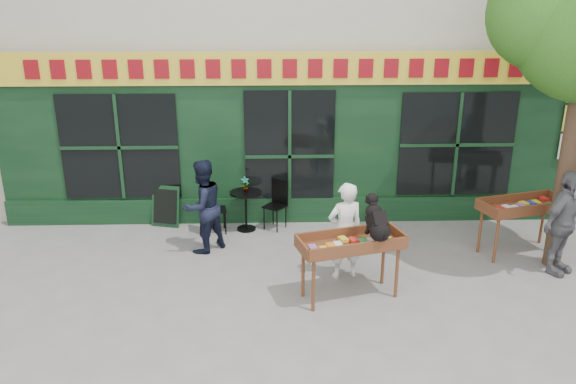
% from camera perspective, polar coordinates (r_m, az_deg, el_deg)
% --- Properties ---
extents(ground, '(80.00, 80.00, 0.00)m').
position_cam_1_polar(ground, '(9.05, 0.67, -8.55)').
color(ground, slate).
rests_on(ground, ground).
extents(book_cart_center, '(1.61, 1.01, 0.99)m').
position_cam_1_polar(book_cart_center, '(8.16, 6.41, -5.47)').
color(book_cart_center, brown).
rests_on(book_cart_center, ground).
extents(dog, '(0.49, 0.67, 0.60)m').
position_cam_1_polar(dog, '(7.99, 9.07, -2.50)').
color(dog, black).
rests_on(dog, book_cart_center).
extents(woman, '(0.65, 0.52, 1.57)m').
position_cam_1_polar(woman, '(8.77, 5.82, -3.94)').
color(woman, white).
rests_on(woman, ground).
extents(book_cart_right, '(1.61, 1.00, 0.99)m').
position_cam_1_polar(book_cart_right, '(10.33, 22.80, -1.54)').
color(book_cart_right, brown).
rests_on(book_cart_right, ground).
extents(man_right, '(1.05, 0.92, 1.70)m').
position_cam_1_polar(man_right, '(9.83, 26.15, -2.88)').
color(man_right, '#5A5A5F').
rests_on(man_right, ground).
extents(bistro_table, '(0.60, 0.60, 0.76)m').
position_cam_1_polar(bistro_table, '(10.61, -4.31, -1.12)').
color(bistro_table, black).
rests_on(bistro_table, ground).
extents(bistro_chair_left, '(0.42, 0.42, 0.95)m').
position_cam_1_polar(bistro_chair_left, '(10.55, -7.80, -1.29)').
color(bistro_chair_left, black).
rests_on(bistro_chair_left, ground).
extents(bistro_chair_right, '(0.50, 0.51, 0.95)m').
position_cam_1_polar(bistro_chair_right, '(10.71, -1.07, -0.78)').
color(bistro_chair_right, black).
rests_on(bistro_chair_right, ground).
extents(potted_plant, '(0.18, 0.16, 0.29)m').
position_cam_1_polar(potted_plant, '(10.49, -4.36, 0.77)').
color(potted_plant, gray).
rests_on(potted_plant, bistro_table).
extents(man_left, '(1.00, 1.00, 1.64)m').
position_cam_1_polar(man_left, '(9.74, -8.68, -1.45)').
color(man_left, black).
rests_on(man_left, ground).
extents(chalkboard, '(0.59, 0.32, 0.79)m').
position_cam_1_polar(chalkboard, '(11.08, -12.35, -1.44)').
color(chalkboard, black).
rests_on(chalkboard, ground).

